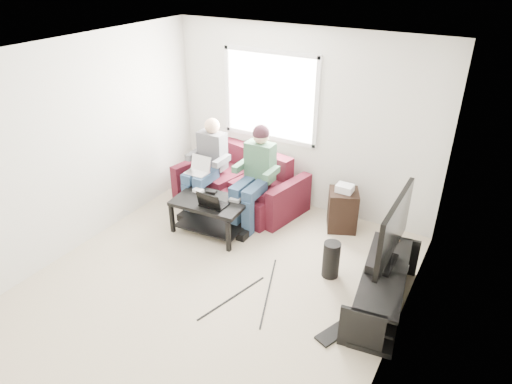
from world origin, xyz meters
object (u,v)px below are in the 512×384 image
tv (394,229)px  end_table (343,209)px  subwoofer (331,260)px  sofa (242,186)px  coffee_table (210,209)px  tv_stand (382,291)px

tv → end_table: (-0.93, 1.19, -0.64)m
subwoofer → end_table: bearing=103.7°
sofa → tv: size_ratio=1.77×
coffee_table → tv: size_ratio=0.92×
tv → subwoofer: (-0.67, 0.13, -0.71)m
sofa → tv_stand: 2.75m
tv → end_table: size_ratio=1.63×
coffee_table → tv: bearing=-5.1°
tv_stand → end_table: size_ratio=2.23×
coffee_table → tv: (2.45, -0.22, 0.58)m
tv → coffee_table: bearing=174.9°
tv → end_table: 1.64m
coffee_table → tv_stand: 2.48m
sofa → tv: tv is taller
sofa → tv: bearing=-23.4°
sofa → subwoofer: 2.04m
end_table → sofa: bearing=-175.6°
sofa → coffee_table: (0.03, -0.86, 0.05)m
sofa → end_table: (1.55, 0.12, -0.01)m
coffee_table → subwoofer: bearing=-2.8°
tv_stand → sofa: bearing=154.7°
tv_stand → tv: tv is taller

